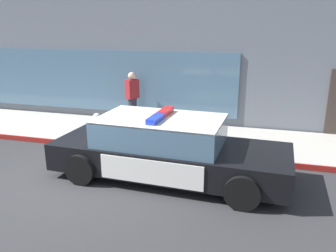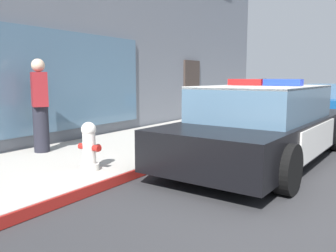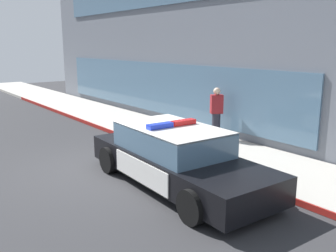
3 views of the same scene
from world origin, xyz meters
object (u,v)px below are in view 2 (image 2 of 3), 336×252
at_px(police_cruiser, 265,124).
at_px(parking_meter, 263,91).
at_px(pedestrian_on_sidewalk, 40,106).
at_px(fire_hydrant, 89,147).

distance_m(police_cruiser, parking_meter, 5.42).
xyz_separation_m(pedestrian_on_sidewalk, parking_meter, (7.29, -1.73, 0.07)).
height_order(fire_hydrant, pedestrian_on_sidewalk, pedestrian_on_sidewalk).
relative_size(police_cruiser, fire_hydrant, 7.25).
height_order(police_cruiser, pedestrian_on_sidewalk, pedestrian_on_sidewalk).
bearing_deg(police_cruiser, parking_meter, 21.55).
distance_m(pedestrian_on_sidewalk, parking_meter, 7.49).
relative_size(fire_hydrant, pedestrian_on_sidewalk, 0.42).
distance_m(police_cruiser, fire_hydrant, 3.18).
bearing_deg(parking_meter, pedestrian_on_sidewalk, 166.63).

